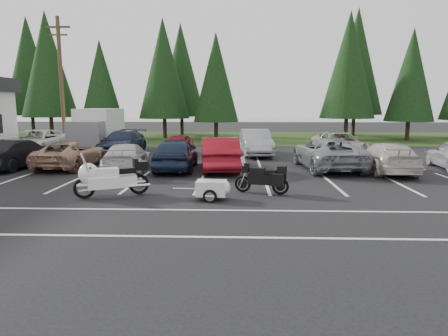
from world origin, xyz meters
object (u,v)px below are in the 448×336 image
car_near_4 (176,154)px  car_near_1 (17,154)px  touring_motorcycle (112,174)px  car_near_6 (328,153)px  car_near_3 (127,157)px  adventure_motorcycle (261,175)px  car_near_7 (387,157)px  car_far_3 (256,143)px  car_near_2 (71,154)px  car_far_0 (36,142)px  car_far_1 (123,142)px  car_far_4 (339,144)px  utility_pole (61,82)px  car_near_5 (219,153)px  car_far_2 (178,145)px  cargo_trailer (211,190)px  box_truck (95,130)px

car_near_4 → car_near_1: bearing=-2.2°
car_near_1 → touring_motorcycle: size_ratio=1.57×
car_near_4 → car_near_6: 7.56m
car_near_3 → adventure_motorcycle: bearing=136.8°
car_near_7 → adventure_motorcycle: car_near_7 is taller
car_far_3 → adventure_motorcycle: car_far_3 is taller
car_near_2 → car_far_0: car_far_0 is taller
car_near_3 → car_far_1: car_far_1 is taller
car_far_1 → touring_motorcycle: size_ratio=1.83×
car_near_3 → car_near_6: (9.89, 0.88, 0.12)m
car_near_2 → touring_motorcycle: 7.66m
car_near_4 → car_far_4: (9.31, 5.51, -0.05)m
car_near_2 → car_near_7: car_near_7 is taller
car_near_7 → car_far_1: size_ratio=0.94×
adventure_motorcycle → car_near_1: bearing=172.1°
car_near_1 → car_near_7: size_ratio=0.91×
car_near_3 → car_near_4: (2.35, 0.32, 0.14)m
car_near_7 → utility_pole: bearing=-20.8°
car_near_4 → car_near_5: size_ratio=0.95×
car_near_7 → car_near_5: bearing=-0.7°
car_far_0 → car_far_2: bearing=1.6°
utility_pole → car_near_5: bearing=-35.0°
utility_pole → car_near_4: utility_pole is taller
utility_pole → car_far_1: 6.21m
car_near_1 → car_far_2: bearing=-137.2°
utility_pole → car_far_2: size_ratio=2.30×
utility_pole → car_near_3: utility_pole is taller
car_far_0 → cargo_trailer: (12.00, -11.75, -0.47)m
utility_pole → car_far_2: bearing=-15.4°
car_far_2 → adventure_motorcycle: size_ratio=1.77×
car_near_2 → car_near_6: car_near_6 is taller
cargo_trailer → car_far_0: bearing=139.5°
car_far_1 → car_near_6: bearing=-23.1°
car_near_4 → adventure_motorcycle: size_ratio=2.13×
box_truck → touring_motorcycle: 15.36m
utility_pole → car_far_1: size_ratio=1.72×
car_near_5 → car_far_1: size_ratio=0.94×
car_far_2 → adventure_motorcycle: 11.78m
car_far_1 → car_near_5: bearing=-40.8°
touring_motorcycle → adventure_motorcycle: size_ratio=1.29×
car_near_5 → car_far_3: (2.03, 5.83, -0.00)m
car_far_3 → car_far_4: bearing=-9.0°
box_truck → car_far_4: box_truck is taller
car_near_6 → car_near_2: bearing=-4.4°
car_far_0 → adventure_motorcycle: 17.41m
car_near_4 → car_far_0: (-9.83, 5.50, 0.01)m
car_near_6 → car_far_0: 18.06m
car_near_2 → car_far_0: size_ratio=0.84×
car_near_5 → touring_motorcycle: size_ratio=1.73×
car_near_2 → car_near_5: car_near_5 is taller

